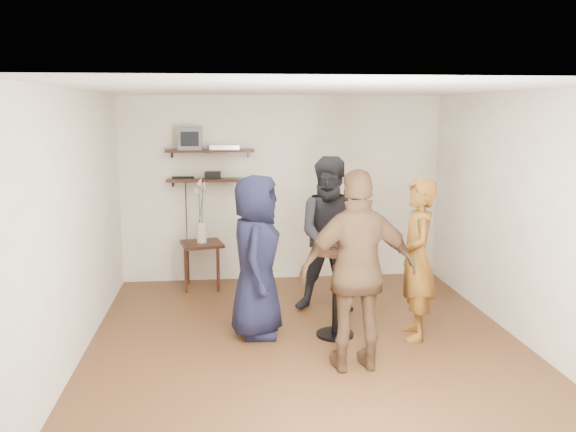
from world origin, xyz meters
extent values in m
cube|color=#4F3219|center=(0.00, 0.00, -0.02)|extent=(4.50, 5.00, 0.04)
cube|color=white|center=(0.00, 0.00, 2.62)|extent=(4.50, 5.00, 0.04)
cube|color=white|center=(0.00, 2.52, 1.30)|extent=(4.50, 0.04, 2.60)
cube|color=white|center=(0.00, -2.52, 1.30)|extent=(4.50, 0.04, 2.60)
cube|color=white|center=(-2.27, 0.00, 1.30)|extent=(0.04, 5.00, 2.60)
cube|color=white|center=(2.27, 0.00, 1.30)|extent=(0.04, 5.00, 2.60)
cube|color=black|center=(-1.00, 2.38, 1.85)|extent=(1.20, 0.25, 0.04)
cube|color=black|center=(-1.00, 2.38, 1.45)|extent=(1.20, 0.25, 0.04)
cube|color=#59595B|center=(-1.26, 2.38, 2.02)|extent=(0.32, 0.30, 0.30)
cube|color=silver|center=(-0.80, 2.38, 1.90)|extent=(0.40, 0.24, 0.06)
cube|color=black|center=(-0.97, 2.38, 1.52)|extent=(0.22, 0.10, 0.10)
cube|color=black|center=(-1.38, 2.42, 1.48)|extent=(0.30, 0.05, 0.03)
cube|color=black|center=(-1.13, 2.11, 0.61)|extent=(0.62, 0.62, 0.04)
cylinder|color=black|center=(-1.34, 1.90, 0.29)|extent=(0.04, 0.04, 0.59)
cylinder|color=black|center=(-0.92, 1.90, 0.29)|extent=(0.04, 0.04, 0.59)
cylinder|color=black|center=(-1.34, 2.32, 0.29)|extent=(0.04, 0.04, 0.59)
cylinder|color=black|center=(-0.92, 2.32, 0.29)|extent=(0.04, 0.04, 0.59)
cylinder|color=silver|center=(-1.13, 2.11, 0.77)|extent=(0.13, 0.13, 0.28)
cylinder|color=#26621C|center=(-1.15, 2.11, 1.05)|extent=(0.01, 0.06, 0.50)
cone|color=silver|center=(-1.19, 2.11, 1.36)|extent=(0.06, 0.08, 0.11)
cylinder|color=#26621C|center=(-1.12, 2.12, 1.08)|extent=(0.03, 0.05, 0.56)
cone|color=silver|center=(-1.09, 2.14, 1.41)|extent=(0.10, 0.11, 0.12)
cylinder|color=#26621C|center=(-1.13, 2.09, 1.11)|extent=(0.09, 0.08, 0.61)
cone|color=silver|center=(-1.13, 2.06, 1.47)|extent=(0.12, 0.11, 0.12)
cylinder|color=black|center=(0.34, 0.14, 0.94)|extent=(0.52, 0.52, 0.04)
cylinder|color=black|center=(0.34, 0.14, 0.47)|extent=(0.07, 0.07, 0.89)
cylinder|color=black|center=(0.34, 0.14, 0.02)|extent=(0.40, 0.40, 0.03)
cylinder|color=silver|center=(0.27, 0.12, 0.96)|extent=(0.06, 0.06, 0.00)
cylinder|color=silver|center=(0.27, 0.12, 1.01)|extent=(0.01, 0.01, 0.09)
cylinder|color=silver|center=(0.27, 0.12, 1.10)|extent=(0.06, 0.06, 0.10)
cylinder|color=#EFD762|center=(0.27, 0.12, 1.08)|extent=(0.06, 0.06, 0.06)
cylinder|color=silver|center=(0.39, 0.11, 0.96)|extent=(0.06, 0.06, 0.00)
cylinder|color=silver|center=(0.39, 0.11, 1.01)|extent=(0.01, 0.01, 0.10)
cylinder|color=silver|center=(0.39, 0.11, 1.12)|extent=(0.07, 0.07, 0.12)
cylinder|color=#EFD762|center=(0.39, 0.11, 1.09)|extent=(0.07, 0.07, 0.06)
cylinder|color=silver|center=(0.32, 0.20, 0.96)|extent=(0.06, 0.06, 0.00)
cylinder|color=silver|center=(0.32, 0.20, 1.01)|extent=(0.01, 0.01, 0.09)
cylinder|color=silver|center=(0.32, 0.20, 1.11)|extent=(0.07, 0.07, 0.11)
cylinder|color=#EFD762|center=(0.32, 0.20, 1.08)|extent=(0.06, 0.06, 0.06)
cylinder|color=silver|center=(0.36, 0.15, 0.96)|extent=(0.06, 0.06, 0.00)
cylinder|color=silver|center=(0.36, 0.15, 1.00)|extent=(0.01, 0.01, 0.09)
cylinder|color=silver|center=(0.36, 0.15, 1.10)|extent=(0.06, 0.06, 0.10)
cylinder|color=#EFD762|center=(0.36, 0.15, 1.08)|extent=(0.06, 0.06, 0.06)
imported|color=red|center=(1.18, 0.02, 0.85)|extent=(0.49, 0.67, 1.70)
imported|color=black|center=(0.46, 0.98, 0.93)|extent=(1.00, 0.83, 1.87)
imported|color=black|center=(-0.50, 0.26, 0.87)|extent=(0.67, 0.92, 1.74)
imported|color=#4F3621|center=(0.39, -0.71, 0.94)|extent=(1.13, 0.52, 1.88)
camera|label=1|loc=(-0.84, -6.01, 2.40)|focal=38.00mm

